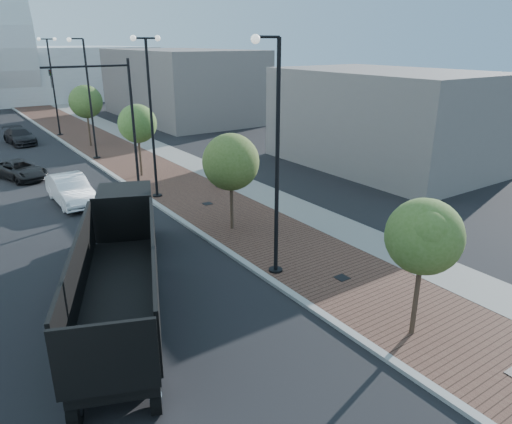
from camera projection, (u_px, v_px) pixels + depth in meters
sidewalk at (108, 142)px, 44.19m from camera, size 7.00×140.00×0.12m
concrete_strip at (136, 139)px, 45.63m from camera, size 2.40×140.00×0.13m
curb at (70, 146)px, 42.32m from camera, size 0.30×140.00×0.14m
dump_truck at (124, 249)px, 18.44m from camera, size 7.10×13.22×3.21m
white_sedan at (70, 190)px, 27.55m from camera, size 1.81×5.04×1.66m
dark_car_mid at (20, 170)px, 32.46m from camera, size 3.44×4.99×1.27m
dark_car_far at (20, 136)px, 43.45m from camera, size 2.45×5.03×1.41m
pedestrian at (218, 176)px, 30.19m from camera, size 0.72×0.56×1.74m
streetlight_1 at (275, 171)px, 17.89m from camera, size 1.44×0.56×9.21m
streetlight_2 at (151, 118)px, 27.08m from camera, size 1.72×0.56×9.28m
streetlight_3 at (89, 105)px, 36.48m from camera, size 1.44×0.56×9.21m
streetlight_4 at (53, 86)px, 45.67m from camera, size 1.72×0.56×9.28m
traffic_mast at (118, 110)px, 28.87m from camera, size 5.09×0.20×8.00m
tree_0 at (424, 236)px, 14.18m from camera, size 2.38×2.33×4.66m
tree_1 at (231, 162)px, 22.68m from camera, size 2.75×2.75×4.90m
tree_2 at (138, 124)px, 31.91m from camera, size 2.61×2.60×5.03m
tree_3 at (86, 102)px, 41.11m from camera, size 2.84×2.84×5.42m
commercial_block_ne at (180, 84)px, 57.24m from camera, size 12.00×22.00×8.00m
commercial_block_e at (383, 119)px, 35.25m from camera, size 10.00×16.00×7.00m
utility_cover_1 at (342, 278)px, 18.80m from camera, size 0.50×0.50×0.02m
utility_cover_2 at (207, 204)px, 27.32m from camera, size 0.50×0.50×0.02m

